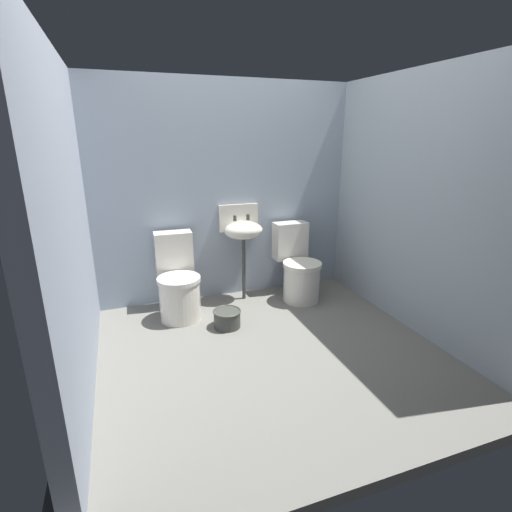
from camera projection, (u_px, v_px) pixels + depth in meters
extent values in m
cube|color=slate|center=(268.00, 351.00, 3.20)|extent=(3.06, 2.79, 0.08)
cube|color=#8F9CAC|center=(225.00, 193.00, 3.97)|extent=(3.06, 0.10, 2.20)
cube|color=#949DAE|center=(67.00, 228.00, 2.50)|extent=(0.10, 2.59, 2.20)
cube|color=#909CA6|center=(411.00, 203.00, 3.39)|extent=(0.10, 2.59, 2.20)
cylinder|color=silver|center=(180.00, 300.00, 3.62)|extent=(0.39, 0.39, 0.38)
cylinder|color=silver|center=(179.00, 279.00, 3.55)|extent=(0.41, 0.41, 0.04)
cube|color=silver|center=(174.00, 252.00, 3.77)|extent=(0.37, 0.19, 0.40)
cylinder|color=silver|center=(302.00, 283.00, 4.03)|extent=(0.39, 0.39, 0.38)
cylinder|color=silver|center=(302.00, 264.00, 3.96)|extent=(0.41, 0.41, 0.04)
cube|color=silver|center=(290.00, 240.00, 4.18)|extent=(0.36, 0.19, 0.40)
cylinder|color=#3A3C38|center=(244.00, 269.00, 4.03)|extent=(0.04, 0.04, 0.66)
ellipsoid|color=silver|center=(243.00, 230.00, 3.90)|extent=(0.40, 0.32, 0.18)
cube|color=silver|center=(238.00, 218.00, 4.02)|extent=(0.42, 0.04, 0.28)
cylinder|color=#3A3C38|center=(235.00, 218.00, 3.90)|extent=(0.04, 0.04, 0.06)
cylinder|color=#3A3C38|center=(248.00, 217.00, 3.94)|extent=(0.04, 0.04, 0.06)
cylinder|color=#3A3C38|center=(227.00, 319.00, 3.50)|extent=(0.24, 0.24, 0.15)
torus|color=#414431|center=(227.00, 311.00, 3.47)|extent=(0.26, 0.26, 0.02)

